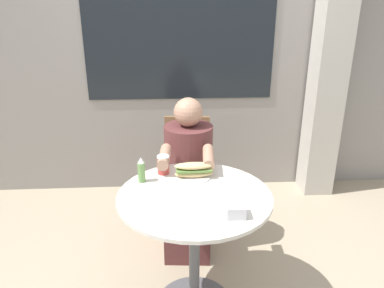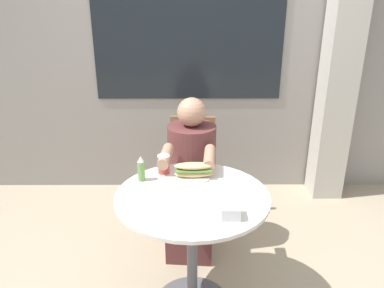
{
  "view_description": "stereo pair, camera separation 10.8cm",
  "coord_description": "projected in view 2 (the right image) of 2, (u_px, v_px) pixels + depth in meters",
  "views": [
    {
      "loc": [
        -0.12,
        -1.74,
        1.72
      ],
      "look_at": [
        0.0,
        0.22,
        0.95
      ],
      "focal_mm": 35.0,
      "sensor_mm": 36.0,
      "label": 1
    },
    {
      "loc": [
        -0.01,
        -1.74,
        1.72
      ],
      "look_at": [
        0.0,
        0.22,
        0.95
      ],
      "focal_mm": 35.0,
      "sensor_mm": 36.0,
      "label": 2
    }
  ],
  "objects": [
    {
      "name": "cafe_table",
      "position": [
        192.0,
        226.0,
        2.04
      ],
      "size": [
        0.82,
        0.82,
        0.75
      ],
      "color": "beige",
      "rests_on": "ground_plane"
    },
    {
      "name": "diner_chair",
      "position": [
        192.0,
        162.0,
        2.93
      ],
      "size": [
        0.41,
        0.41,
        0.87
      ],
      "rotation": [
        0.0,
        0.0,
        3.06
      ],
      "color": "brown",
      "rests_on": "ground_plane"
    },
    {
      "name": "drink_cup",
      "position": [
        164.0,
        164.0,
        2.2
      ],
      "size": [
        0.07,
        0.07,
        0.11
      ],
      "color": "#B73D38",
      "rests_on": "cafe_table"
    },
    {
      "name": "napkin_box",
      "position": [
        231.0,
        211.0,
        1.76
      ],
      "size": [
        0.09,
        0.09,
        0.06
      ],
      "rotation": [
        0.0,
        0.0,
        -0.03
      ],
      "color": "silver",
      "rests_on": "cafe_table"
    },
    {
      "name": "sandwich_on_plate",
      "position": [
        194.0,
        171.0,
        2.14
      ],
      "size": [
        0.22,
        0.19,
        0.09
      ],
      "rotation": [
        0.0,
        0.0,
        0.03
      ],
      "color": "white",
      "rests_on": "cafe_table"
    },
    {
      "name": "seated_diner",
      "position": [
        191.0,
        187.0,
        2.62
      ],
      "size": [
        0.37,
        0.61,
        1.12
      ],
      "rotation": [
        0.0,
        0.0,
        3.06
      ],
      "color": "brown",
      "rests_on": "ground_plane"
    },
    {
      "name": "storefront_wall",
      "position": [
        191.0,
        38.0,
        3.22
      ],
      "size": [
        8.0,
        0.09,
        2.8
      ],
      "color": "gray",
      "rests_on": "ground_plane"
    },
    {
      "name": "lattice_pillar",
      "position": [
        340.0,
        65.0,
        3.12
      ],
      "size": [
        0.26,
        0.26,
        2.4
      ],
      "color": "#B2ADA3",
      "rests_on": "ground_plane"
    },
    {
      "name": "condiment_bottle",
      "position": [
        141.0,
        169.0,
        2.1
      ],
      "size": [
        0.04,
        0.04,
        0.15
      ],
      "color": "#66934C",
      "rests_on": "cafe_table"
    }
  ]
}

